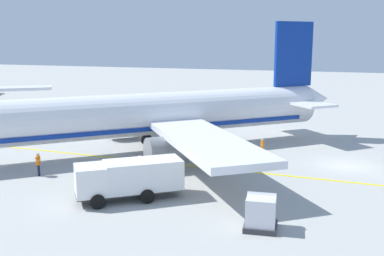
# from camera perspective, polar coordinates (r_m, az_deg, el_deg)

# --- Properties ---
(airliner_foreground) EXTENTS (32.21, 32.15, 11.90)m
(airliner_foreground) POSITION_cam_1_polar(r_m,az_deg,el_deg) (40.84, -5.91, 1.59)
(airliner_foreground) COLOR white
(airliner_foreground) RESTS_ON ground
(service_truck_fuel) EXTENTS (5.92, 6.56, 2.49)m
(service_truck_fuel) POSITION_cam_1_polar(r_m,az_deg,el_deg) (29.12, -7.92, -6.17)
(service_truck_fuel) COLOR white
(service_truck_fuel) RESTS_ON ground
(cargo_container_near) EXTENTS (1.98, 1.98, 1.93)m
(cargo_container_near) POSITION_cam_1_polar(r_m,az_deg,el_deg) (24.88, 8.67, -10.50)
(cargo_container_near) COLOR #333338
(cargo_container_near) RESTS_ON ground
(crew_marshaller) EXTENTS (0.59, 0.38, 1.76)m
(crew_marshaller) POSITION_cam_1_polar(r_m,az_deg,el_deg) (35.73, -18.80, -4.13)
(crew_marshaller) COLOR #191E33
(crew_marshaller) RESTS_ON ground
(crew_loader_left) EXTENTS (0.58, 0.39, 1.62)m
(crew_loader_left) POSITION_cam_1_polar(r_m,az_deg,el_deg) (39.80, 8.85, -2.31)
(crew_loader_left) COLOR #191E33
(crew_loader_left) RESTS_ON ground
(crew_loader_right) EXTENTS (0.62, 0.30, 1.63)m
(crew_loader_right) POSITION_cam_1_polar(r_m,az_deg,el_deg) (39.92, 1.92, -2.13)
(crew_loader_right) COLOR #191E33
(crew_loader_right) RESTS_ON ground
(crew_supervisor) EXTENTS (0.63, 0.24, 1.72)m
(crew_supervisor) POSITION_cam_1_polar(r_m,az_deg,el_deg) (33.55, -6.61, -4.62)
(crew_supervisor) COLOR #191E33
(crew_supervisor) RESTS_ON ground
(apron_guide_line) EXTENTS (0.30, 60.00, 0.01)m
(apron_guide_line) POSITION_cam_1_polar(r_m,az_deg,el_deg) (37.12, -1.45, -4.65)
(apron_guide_line) COLOR yellow
(apron_guide_line) RESTS_ON ground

